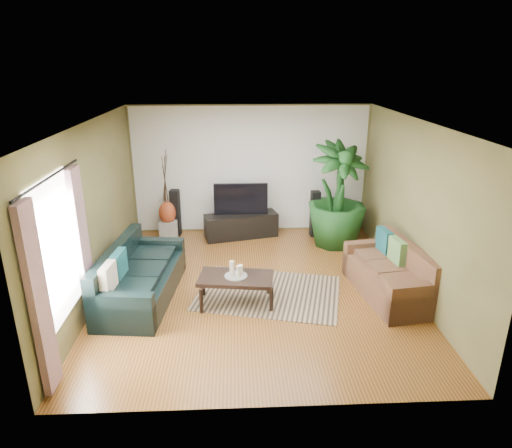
{
  "coord_description": "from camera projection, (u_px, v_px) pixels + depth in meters",
  "views": [
    {
      "loc": [
        -0.33,
        -6.72,
        3.56
      ],
      "look_at": [
        0.0,
        0.2,
        1.05
      ],
      "focal_mm": 32.0,
      "sensor_mm": 36.0,
      "label": 1
    }
  ],
  "objects": [
    {
      "name": "window_pane",
      "position": [
        56.0,
        251.0,
        5.45
      ],
      "size": [
        0.0,
        1.8,
        1.8
      ],
      "primitive_type": "plane",
      "rotation": [
        1.57,
        0.0,
        1.57
      ],
      "color": "white",
      "rests_on": "ground"
    },
    {
      "name": "vase",
      "position": [
        167.0,
        213.0,
        9.45
      ],
      "size": [
        0.35,
        0.35,
        0.49
      ],
      "primitive_type": "ellipsoid",
      "color": "#9A3A1C",
      "rests_on": "pedestal"
    },
    {
      "name": "ceiling",
      "position": [
        257.0,
        122.0,
        6.62
      ],
      "size": [
        5.5,
        5.5,
        0.0
      ],
      "primitive_type": "plane",
      "rotation": [
        3.14,
        0.0,
        0.0
      ],
      "color": "white",
      "rests_on": "ground"
    },
    {
      "name": "wall_front",
      "position": [
        270.0,
        297.0,
        4.5
      ],
      "size": [
        5.0,
        0.0,
        5.0
      ],
      "primitive_type": "plane",
      "rotation": [
        -1.57,
        0.0,
        0.0
      ],
      "color": "olive",
      "rests_on": "ground"
    },
    {
      "name": "floor",
      "position": [
        257.0,
        288.0,
        7.54
      ],
      "size": [
        5.5,
        5.5,
        0.0
      ],
      "primitive_type": "plane",
      "color": "brown",
      "rests_on": "ground"
    },
    {
      "name": "sofa_right",
      "position": [
        388.0,
        270.0,
        7.18
      ],
      "size": [
        1.06,
        1.89,
        0.85
      ],
      "primitive_type": "cube",
      "rotation": [
        0.0,
        0.0,
        -1.42
      ],
      "color": "brown",
      "rests_on": "floor"
    },
    {
      "name": "curtain_rod",
      "position": [
        49.0,
        178.0,
        5.14
      ],
      "size": [
        0.03,
        1.9,
        0.03
      ],
      "primitive_type": "cylinder",
      "rotation": [
        1.57,
        0.0,
        0.0
      ],
      "color": "black",
      "rests_on": "ground"
    },
    {
      "name": "speaker_right",
      "position": [
        315.0,
        214.0,
        9.6
      ],
      "size": [
        0.19,
        0.21,
        0.98
      ],
      "primitive_type": "cube",
      "rotation": [
        0.0,
        0.0,
        0.1
      ],
      "color": "black",
      "rests_on": "floor"
    },
    {
      "name": "tv_stand",
      "position": [
        241.0,
        226.0,
        9.61
      ],
      "size": [
        1.58,
        0.81,
        0.51
      ],
      "primitive_type": "cube",
      "rotation": [
        0.0,
        0.0,
        0.24
      ],
      "color": "black",
      "rests_on": "floor"
    },
    {
      "name": "candle_mid",
      "position": [
        239.0,
        271.0,
        6.84
      ],
      "size": [
        0.07,
        0.07,
        0.17
      ],
      "primitive_type": "cylinder",
      "color": "beige",
      "rests_on": "candle_tray"
    },
    {
      "name": "wall_back",
      "position": [
        250.0,
        170.0,
        9.66
      ],
      "size": [
        5.0,
        0.0,
        5.0
      ],
      "primitive_type": "plane",
      "rotation": [
        1.57,
        0.0,
        0.0
      ],
      "color": "olive",
      "rests_on": "ground"
    },
    {
      "name": "curtain_near",
      "position": [
        39.0,
        301.0,
        4.83
      ],
      "size": [
        0.08,
        0.35,
        2.2
      ],
      "primitive_type": "cube",
      "color": "gray",
      "rests_on": "ground"
    },
    {
      "name": "candle_tray",
      "position": [
        236.0,
        276.0,
        6.91
      ],
      "size": [
        0.35,
        0.35,
        0.02
      ],
      "primitive_type": "cylinder",
      "color": "gray",
      "rests_on": "coffee_table"
    },
    {
      "name": "candle_short",
      "position": [
        240.0,
        269.0,
        6.94
      ],
      "size": [
        0.07,
        0.07,
        0.14
      ],
      "primitive_type": "cylinder",
      "color": "white",
      "rests_on": "candle_tray"
    },
    {
      "name": "sofa_left",
      "position": [
        141.0,
        273.0,
        7.1
      ],
      "size": [
        1.14,
        2.25,
        0.85
      ],
      "primitive_type": "cube",
      "rotation": [
        0.0,
        0.0,
        1.47
      ],
      "color": "black",
      "rests_on": "floor"
    },
    {
      "name": "wall_right",
      "position": [
        415.0,
        208.0,
        7.19
      ],
      "size": [
        0.0,
        5.5,
        5.5
      ],
      "primitive_type": "plane",
      "rotation": [
        1.57,
        0.0,
        -1.57
      ],
      "color": "olive",
      "rests_on": "ground"
    },
    {
      "name": "backwall_panel",
      "position": [
        250.0,
        170.0,
        9.65
      ],
      "size": [
        4.9,
        0.0,
        4.9
      ],
      "primitive_type": "plane",
      "rotation": [
        1.57,
        0.0,
        0.0
      ],
      "color": "white",
      "rests_on": "ground"
    },
    {
      "name": "curtain_far",
      "position": [
        83.0,
        246.0,
        6.24
      ],
      "size": [
        0.08,
        0.35,
        2.2
      ],
      "primitive_type": "cube",
      "color": "gray",
      "rests_on": "ground"
    },
    {
      "name": "potted_plant",
      "position": [
        337.0,
        195.0,
        8.97
      ],
      "size": [
        1.54,
        1.54,
        2.08
      ],
      "primitive_type": "imported",
      "rotation": [
        0.0,
        0.0,
        0.43
      ],
      "color": "#164418",
      "rests_on": "floor"
    },
    {
      "name": "area_rug",
      "position": [
        269.0,
        293.0,
        7.37
      ],
      "size": [
        2.55,
        2.07,
        0.01
      ],
      "primitive_type": "cube",
      "rotation": [
        0.0,
        0.0,
        -0.24
      ],
      "color": "#A0845E",
      "rests_on": "floor"
    },
    {
      "name": "side_table",
      "position": [
        130.0,
        253.0,
        8.28
      ],
      "size": [
        0.47,
        0.47,
        0.47
      ],
      "primitive_type": "cube",
      "rotation": [
        0.0,
        0.0,
        -0.05
      ],
      "color": "#935C30",
      "rests_on": "floor"
    },
    {
      "name": "plant_pot",
      "position": [
        335.0,
        237.0,
        9.27
      ],
      "size": [
        0.38,
        0.38,
        0.3
      ],
      "primitive_type": "cylinder",
      "color": "black",
      "rests_on": "floor"
    },
    {
      "name": "speaker_left",
      "position": [
        176.0,
        213.0,
        9.64
      ],
      "size": [
        0.21,
        0.22,
        1.0
      ],
      "primitive_type": "cube",
      "rotation": [
        0.0,
        0.0,
        -0.14
      ],
      "color": "black",
      "rests_on": "floor"
    },
    {
      "name": "pedestal",
      "position": [
        168.0,
        229.0,
        9.58
      ],
      "size": [
        0.43,
        0.43,
        0.38
      ],
      "primitive_type": "cube",
      "rotation": [
        0.0,
        0.0,
        0.14
      ],
      "color": "gray",
      "rests_on": "floor"
    },
    {
      "name": "candle_tall",
      "position": [
        232.0,
        268.0,
        6.89
      ],
      "size": [
        0.07,
        0.07,
        0.22
      ],
      "primitive_type": "cylinder",
      "color": "beige",
      "rests_on": "candle_tray"
    },
    {
      "name": "television",
      "position": [
        241.0,
        199.0,
        9.43
      ],
      "size": [
        1.11,
        0.06,
        0.66
      ],
      "primitive_type": "cube",
      "color": "black",
      "rests_on": "tv_stand"
    },
    {
      "name": "coffee_table",
      "position": [
        236.0,
        290.0,
        6.99
      ],
      "size": [
        1.19,
        0.76,
        0.46
      ],
      "primitive_type": "cube",
      "rotation": [
        0.0,
        0.0,
        -0.14
      ],
      "color": "black",
      "rests_on": "floor"
    },
    {
      "name": "wall_left",
      "position": [
        93.0,
        213.0,
        6.97
      ],
      "size": [
        0.0,
        5.5,
        5.5
      ],
      "primitive_type": "plane",
      "rotation": [
        1.57,
        0.0,
        1.57
      ],
      "color": "olive",
      "rests_on": "ground"
    }
  ]
}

